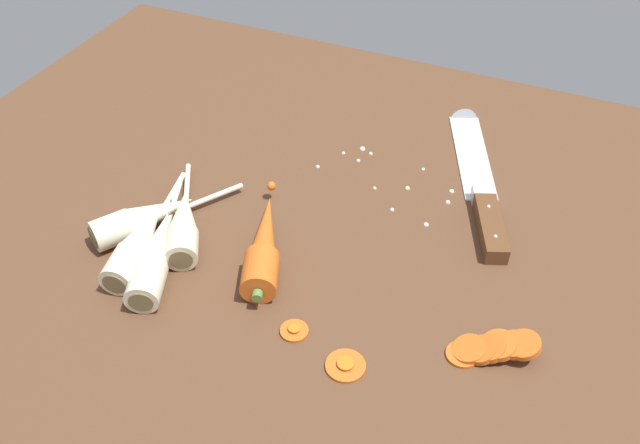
# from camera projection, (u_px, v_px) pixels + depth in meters

# --- Properties ---
(ground_plane) EXTENTS (1.20, 0.90, 0.04)m
(ground_plane) POSITION_uv_depth(u_px,v_px,m) (326.00, 233.00, 0.91)
(ground_plane) COLOR brown
(chefs_knife) EXTENTS (0.16, 0.33, 0.04)m
(chefs_knife) POSITION_uv_depth(u_px,v_px,m) (477.00, 171.00, 0.97)
(chefs_knife) COLOR silver
(chefs_knife) RESTS_ON ground_plane
(whole_carrot) EXTENTS (0.10, 0.19, 0.04)m
(whole_carrot) POSITION_uv_depth(u_px,v_px,m) (264.00, 245.00, 0.83)
(whole_carrot) COLOR #D6601E
(whole_carrot) RESTS_ON ground_plane
(parsnip_front) EXTENTS (0.12, 0.18, 0.04)m
(parsnip_front) POSITION_uv_depth(u_px,v_px,m) (183.00, 224.00, 0.86)
(parsnip_front) COLOR beige
(parsnip_front) RESTS_ON ground_plane
(parsnip_mid_left) EXTENTS (0.11, 0.23, 0.04)m
(parsnip_mid_left) POSITION_uv_depth(u_px,v_px,m) (155.00, 254.00, 0.82)
(parsnip_mid_left) COLOR beige
(parsnip_mid_left) RESTS_ON ground_plane
(parsnip_mid_right) EXTENTS (0.13, 0.19, 0.04)m
(parsnip_mid_right) POSITION_uv_depth(u_px,v_px,m) (144.00, 218.00, 0.87)
(parsnip_mid_right) COLOR beige
(parsnip_mid_right) RESTS_ON ground_plane
(parsnip_back) EXTENTS (0.07, 0.22, 0.04)m
(parsnip_back) POSITION_uv_depth(u_px,v_px,m) (139.00, 242.00, 0.84)
(parsnip_back) COLOR beige
(parsnip_back) RESTS_ON ground_plane
(carrot_slice_stack) EXTENTS (0.09, 0.06, 0.03)m
(carrot_slice_stack) POSITION_uv_depth(u_px,v_px,m) (491.00, 348.00, 0.73)
(carrot_slice_stack) COLOR #D6601E
(carrot_slice_stack) RESTS_ON ground_plane
(carrot_slice_stray_near) EXTENTS (0.03, 0.03, 0.01)m
(carrot_slice_stray_near) POSITION_uv_depth(u_px,v_px,m) (294.00, 330.00, 0.76)
(carrot_slice_stray_near) COLOR #D6601E
(carrot_slice_stray_near) RESTS_ON ground_plane
(carrot_slice_stray_mid) EXTENTS (0.04, 0.04, 0.01)m
(carrot_slice_stray_mid) POSITION_uv_depth(u_px,v_px,m) (346.00, 365.00, 0.72)
(carrot_slice_stray_mid) COLOR #D6601E
(carrot_slice_stray_mid) RESTS_ON ground_plane
(mince_crumbs) EXTENTS (0.20, 0.13, 0.01)m
(mince_crumbs) POSITION_uv_depth(u_px,v_px,m) (393.00, 177.00, 0.96)
(mince_crumbs) COLOR silver
(mince_crumbs) RESTS_ON ground_plane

